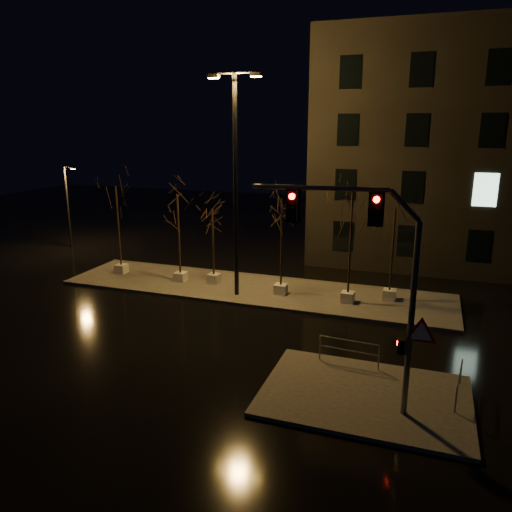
% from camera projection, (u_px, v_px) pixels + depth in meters
% --- Properties ---
extents(ground, '(90.00, 90.00, 0.00)m').
position_uv_depth(ground, '(209.00, 330.00, 22.81)').
color(ground, black).
rests_on(ground, ground).
extents(median, '(22.00, 5.00, 0.15)m').
position_uv_depth(median, '(253.00, 289.00, 28.26)').
color(median, '#44413C').
rests_on(median, ground).
extents(sidewalk_corner, '(7.00, 5.00, 0.15)m').
position_uv_depth(sidewalk_corner, '(365.00, 395.00, 17.20)').
color(sidewalk_corner, '#44413C').
rests_on(sidewalk_corner, ground).
extents(tree_0, '(1.80, 1.80, 5.56)m').
position_uv_depth(tree_0, '(117.00, 206.00, 30.02)').
color(tree_0, beige).
rests_on(tree_0, median).
extents(tree_1, '(1.80, 1.80, 5.28)m').
position_uv_depth(tree_1, '(178.00, 214.00, 28.42)').
color(tree_1, beige).
rests_on(tree_1, median).
extents(tree_2, '(1.80, 1.80, 4.49)m').
position_uv_depth(tree_2, '(213.00, 226.00, 28.26)').
color(tree_2, beige).
rests_on(tree_2, median).
extents(tree_3, '(1.80, 1.80, 5.38)m').
position_uv_depth(tree_3, '(282.00, 220.00, 26.21)').
color(tree_3, beige).
rests_on(tree_3, median).
extents(tree_4, '(1.80, 1.80, 6.00)m').
position_uv_depth(tree_4, '(352.00, 216.00, 24.84)').
color(tree_4, beige).
rests_on(tree_4, median).
extents(tree_5, '(1.80, 1.80, 5.02)m').
position_uv_depth(tree_5, '(394.00, 229.00, 25.41)').
color(tree_5, beige).
rests_on(tree_5, median).
extents(traffic_signal_mast, '(5.89, 0.54, 7.20)m').
position_uv_depth(traffic_signal_mast, '(375.00, 269.00, 15.11)').
color(traffic_signal_mast, slate).
rests_on(traffic_signal_mast, sidewalk_corner).
extents(streetlight_main, '(2.87, 0.46, 11.47)m').
position_uv_depth(streetlight_main, '(235.00, 172.00, 25.52)').
color(streetlight_main, black).
rests_on(streetlight_main, median).
extents(streetlight_far, '(1.20, 0.38, 6.14)m').
position_uv_depth(streetlight_far, '(68.00, 203.00, 37.51)').
color(streetlight_far, black).
rests_on(streetlight_far, ground).
extents(guard_rail_a, '(2.34, 0.21, 1.01)m').
position_uv_depth(guard_rail_a, '(349.00, 348.00, 19.12)').
color(guard_rail_a, slate).
rests_on(guard_rail_a, sidewalk_corner).
extents(guard_rail_b, '(0.28, 2.05, 0.98)m').
position_uv_depth(guard_rail_b, '(459.00, 381.00, 16.78)').
color(guard_rail_b, slate).
rests_on(guard_rail_b, sidewalk_corner).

